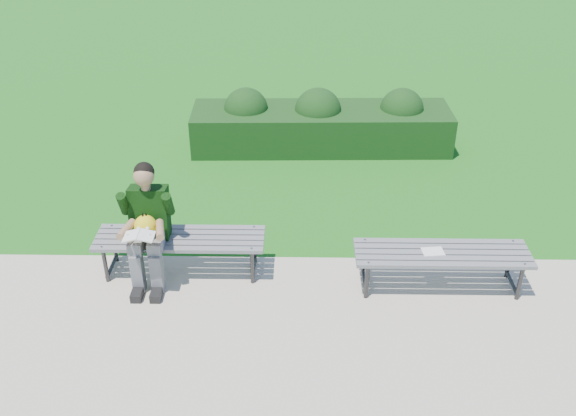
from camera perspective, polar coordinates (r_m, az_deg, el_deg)
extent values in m
plane|color=#2C7A25|center=(7.31, 1.97, -4.54)|extent=(80.00, 80.00, 0.00)
cube|color=beige|center=(5.96, 2.19, -14.22)|extent=(30.00, 3.50, 0.02)
cube|color=#143B14|center=(9.79, 2.95, 7.09)|extent=(3.88, 1.06, 0.60)
sphere|color=#143B14|center=(9.76, -3.75, 8.71)|extent=(0.68, 0.68, 0.67)
sphere|color=#143B14|center=(9.70, 2.68, 8.59)|extent=(0.72, 0.72, 0.70)
sphere|color=#143B14|center=(9.88, 10.07, 8.58)|extent=(0.67, 0.67, 0.66)
cube|color=gray|center=(6.77, -9.87, -3.66)|extent=(1.80, 0.08, 0.04)
cube|color=gray|center=(6.85, -9.73, -3.17)|extent=(1.80, 0.08, 0.04)
cube|color=gray|center=(6.94, -9.59, -2.69)|extent=(1.80, 0.08, 0.04)
cube|color=gray|center=(7.02, -9.46, -2.22)|extent=(1.80, 0.09, 0.04)
cube|color=gray|center=(7.11, -9.33, -1.77)|extent=(1.80, 0.09, 0.04)
cylinder|color=#2D2D30|center=(7.09, -15.92, -4.93)|extent=(0.04, 0.04, 0.41)
cylinder|color=#2D2D30|center=(7.39, -15.18, -3.22)|extent=(0.04, 0.04, 0.41)
cylinder|color=#2D2D30|center=(7.14, -15.74, -2.85)|extent=(0.04, 0.42, 0.04)
cylinder|color=#2D2D30|center=(7.32, -15.38, -4.99)|extent=(0.04, 0.42, 0.04)
cylinder|color=gray|center=(6.94, -16.24, -3.34)|extent=(0.02, 0.02, 0.01)
cylinder|color=gray|center=(7.27, -15.40, -1.52)|extent=(0.02, 0.02, 0.01)
cylinder|color=#2D2D30|center=(6.81, -3.19, -5.25)|extent=(0.04, 0.04, 0.41)
cylinder|color=#2D2D30|center=(7.12, -3.00, -3.45)|extent=(0.04, 0.04, 0.41)
cylinder|color=#2D2D30|center=(6.86, -3.13, -3.08)|extent=(0.04, 0.42, 0.04)
cylinder|color=#2D2D30|center=(7.05, -3.06, -5.29)|extent=(0.04, 0.42, 0.04)
cylinder|color=gray|center=(6.65, -3.26, -3.60)|extent=(0.02, 0.02, 0.01)
cylinder|color=gray|center=(7.00, -3.04, -1.68)|extent=(0.02, 0.02, 0.01)
cube|color=gray|center=(6.63, 13.89, -4.96)|extent=(1.80, 0.08, 0.04)
cube|color=gray|center=(6.72, 13.72, -4.45)|extent=(1.80, 0.08, 0.04)
cube|color=gray|center=(6.80, 13.56, -3.94)|extent=(1.80, 0.08, 0.04)
cube|color=gray|center=(6.88, 13.40, -3.45)|extent=(1.80, 0.08, 0.04)
cube|color=gray|center=(6.97, 13.24, -2.98)|extent=(1.80, 0.08, 0.04)
cylinder|color=#2D2D30|center=(6.65, 7.02, -6.49)|extent=(0.04, 0.04, 0.41)
cylinder|color=#2D2D30|center=(6.95, 6.74, -4.60)|extent=(0.04, 0.04, 0.41)
cylinder|color=#2D2D30|center=(6.69, 6.97, -4.26)|extent=(0.04, 0.42, 0.04)
cylinder|color=#2D2D30|center=(6.89, 6.80, -6.50)|extent=(0.04, 0.42, 0.04)
cylinder|color=gray|center=(6.49, 7.17, -4.83)|extent=(0.02, 0.02, 0.01)
cylinder|color=gray|center=(6.83, 6.85, -2.81)|extent=(0.02, 0.02, 0.01)
cylinder|color=#2D2D30|center=(6.99, 19.91, -6.28)|extent=(0.04, 0.04, 0.41)
cylinder|color=#2D2D30|center=(7.28, 19.08, -4.49)|extent=(0.04, 0.04, 0.41)
cylinder|color=#2D2D30|center=(7.03, 19.74, -4.16)|extent=(0.04, 0.42, 0.04)
cylinder|color=#2D2D30|center=(7.22, 19.29, -6.30)|extent=(0.04, 0.42, 0.04)
cylinder|color=gray|center=(6.84, 20.32, -4.69)|extent=(0.02, 0.02, 0.01)
cylinder|color=gray|center=(7.16, 19.38, -2.78)|extent=(0.02, 0.02, 0.01)
cube|color=gray|center=(6.84, -13.17, -2.77)|extent=(0.14, 0.42, 0.13)
cube|color=gray|center=(6.80, -11.53, -2.80)|extent=(0.14, 0.42, 0.13)
cube|color=gray|center=(6.86, -13.20, -5.62)|extent=(0.12, 0.13, 0.45)
cube|color=gray|center=(6.82, -11.56, -5.67)|extent=(0.12, 0.13, 0.45)
cube|color=black|center=(6.89, -13.21, -7.32)|extent=(0.11, 0.26, 0.09)
cube|color=black|center=(6.85, -11.57, -7.38)|extent=(0.11, 0.26, 0.09)
cube|color=black|center=(6.87, -12.21, -0.37)|extent=(0.40, 0.30, 0.59)
cylinder|color=#A17554|center=(6.70, -12.54, 1.88)|extent=(0.10, 0.10, 0.08)
sphere|color=#A17554|center=(6.62, -12.70, 2.78)|extent=(0.21, 0.21, 0.21)
sphere|color=black|center=(6.63, -12.68, 3.13)|extent=(0.21, 0.21, 0.21)
cylinder|color=black|center=(6.77, -14.43, 0.37)|extent=(0.10, 0.21, 0.30)
cylinder|color=black|center=(6.66, -10.60, 0.34)|extent=(0.10, 0.21, 0.30)
cylinder|color=#A17554|center=(6.66, -14.18, -1.86)|extent=(0.14, 0.31, 0.08)
cylinder|color=#A17554|center=(6.58, -11.31, -1.90)|extent=(0.14, 0.31, 0.08)
sphere|color=#A17554|center=(6.51, -13.90, -2.62)|extent=(0.09, 0.09, 0.09)
sphere|color=#A17554|center=(6.46, -12.18, -2.66)|extent=(0.09, 0.09, 0.09)
sphere|color=yellow|center=(6.71, -12.56, -1.56)|extent=(0.23, 0.23, 0.23)
cone|color=#FB610B|center=(6.62, -12.75, -2.14)|extent=(0.07, 0.07, 0.07)
cone|color=black|center=(6.65, -12.79, -0.57)|extent=(0.03, 0.04, 0.07)
cone|color=black|center=(6.65, -12.52, -0.56)|extent=(0.03, 0.04, 0.06)
sphere|color=white|center=(6.62, -13.14, -1.79)|extent=(0.04, 0.04, 0.04)
sphere|color=white|center=(6.60, -12.38, -1.81)|extent=(0.04, 0.04, 0.04)
cube|color=white|center=(6.46, -13.77, -2.39)|extent=(0.15, 0.20, 0.05)
cube|color=white|center=(6.43, -12.48, -2.42)|extent=(0.15, 0.20, 0.05)
cube|color=white|center=(6.76, 12.76, -3.79)|extent=(0.24, 0.18, 0.01)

